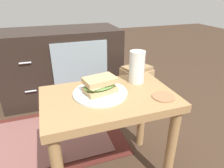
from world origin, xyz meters
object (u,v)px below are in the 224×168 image
Objects in this scene: plate at (100,93)px; sandwich_front at (100,85)px; coaster at (163,97)px; tv_cabinet at (62,64)px; paper_bag at (136,90)px; beer_glass at (137,67)px.

sandwich_front reaches higher than plate.
coaster is (0.24, -0.11, -0.00)m from plate.
sandwich_front is at bearing 154.91° from coaster.
tv_cabinet is 2.56× the size of paper_bag.
coaster is at bearing -73.06° from tv_cabinet.
sandwich_front is at bearing -162.29° from beer_glass.
tv_cabinet is at bearing 107.68° from beer_glass.
coaster is at bearing -25.09° from plate.
sandwich_front is 0.42× the size of paper_bag.
tv_cabinet reaches higher than sandwich_front.
beer_glass is 1.63× the size of coaster.
tv_cabinet reaches higher than coaster.
paper_bag is at bearing 49.53° from plate.
paper_bag is at bearing -43.21° from tv_cabinet.
coaster is at bearing -76.81° from beer_glass.
beer_glass is (0.28, -0.86, 0.24)m from tv_cabinet.
tv_cabinet is 10.30× the size of coaster.
coaster is (0.32, -1.04, 0.17)m from tv_cabinet.
beer_glass reaches higher than sandwich_front.
paper_bag is (0.40, 0.47, -0.32)m from sandwich_front.
tv_cabinet is 0.95m from sandwich_front.
tv_cabinet is 6.31× the size of beer_glass.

